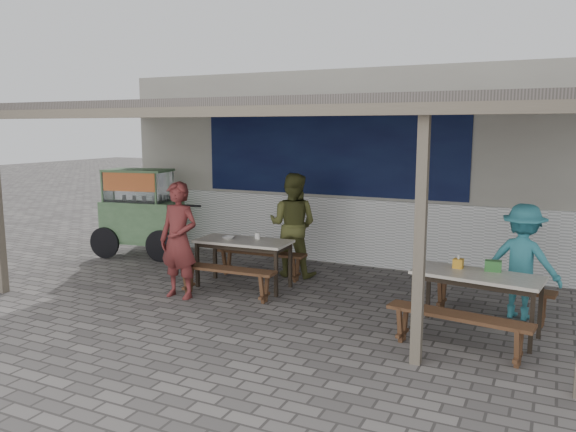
% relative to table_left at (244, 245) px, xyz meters
% --- Properties ---
extents(ground, '(60.00, 60.00, 0.00)m').
position_rel_table_left_xyz_m(ground, '(0.73, -0.81, -0.67)').
color(ground, slate).
rests_on(ground, ground).
extents(back_wall, '(9.00, 1.28, 3.50)m').
position_rel_table_left_xyz_m(back_wall, '(0.73, 2.77, 1.05)').
color(back_wall, '#B2B0A0').
rests_on(back_wall, ground).
extents(warung_roof, '(9.00, 4.21, 2.81)m').
position_rel_table_left_xyz_m(warung_roof, '(0.75, 0.09, 2.04)').
color(warung_roof, '#5B534E').
rests_on(warung_roof, ground).
extents(table_left, '(1.49, 0.73, 0.75)m').
position_rel_table_left_xyz_m(table_left, '(0.00, 0.00, 0.00)').
color(table_left, white).
rests_on(table_left, ground).
extents(bench_left_street, '(1.58, 0.36, 0.45)m').
position_rel_table_left_xyz_m(bench_left_street, '(0.03, -0.60, -0.33)').
color(bench_left_street, brown).
rests_on(bench_left_street, ground).
extents(bench_left_wall, '(1.58, 0.36, 0.45)m').
position_rel_table_left_xyz_m(bench_left_wall, '(-0.03, 0.60, -0.33)').
color(bench_left_wall, brown).
rests_on(bench_left_wall, ground).
extents(table_right, '(1.55, 0.84, 0.75)m').
position_rel_table_left_xyz_m(table_right, '(3.53, -0.54, -0.00)').
color(table_right, white).
rests_on(table_right, ground).
extents(bench_right_street, '(1.60, 0.49, 0.45)m').
position_rel_table_left_xyz_m(bench_right_street, '(3.43, -1.25, -0.33)').
color(bench_right_street, brown).
rests_on(bench_right_street, ground).
extents(bench_right_wall, '(1.60, 0.49, 0.45)m').
position_rel_table_left_xyz_m(bench_right_wall, '(3.62, 0.16, -0.33)').
color(bench_right_wall, brown).
rests_on(bench_right_wall, ground).
extents(vendor_cart, '(2.02, 1.09, 1.68)m').
position_rel_table_left_xyz_m(vendor_cart, '(-2.89, 1.04, 0.24)').
color(vendor_cart, '#679160').
rests_on(vendor_cart, ground).
extents(patron_street_side, '(0.63, 0.41, 1.70)m').
position_rel_table_left_xyz_m(patron_street_side, '(-0.59, -0.85, 0.18)').
color(patron_street_side, maroon).
rests_on(patron_street_side, ground).
extents(patron_wall_side, '(0.89, 0.71, 1.73)m').
position_rel_table_left_xyz_m(patron_wall_side, '(0.38, 0.98, 0.19)').
color(patron_wall_side, brown).
rests_on(patron_wall_side, ground).
extents(patron_right_table, '(1.08, 0.77, 1.51)m').
position_rel_table_left_xyz_m(patron_right_table, '(3.98, 0.33, 0.08)').
color(patron_right_table, teal).
rests_on(patron_right_table, ground).
extents(tissue_box, '(0.12, 0.12, 0.12)m').
position_rel_table_left_xyz_m(tissue_box, '(3.28, -0.37, 0.14)').
color(tissue_box, gold).
rests_on(tissue_box, table_right).
extents(donation_box, '(0.20, 0.14, 0.13)m').
position_rel_table_left_xyz_m(donation_box, '(3.68, -0.34, 0.14)').
color(donation_box, '#367936').
rests_on(donation_box, table_right).
extents(condiment_jar, '(0.09, 0.09, 0.10)m').
position_rel_table_left_xyz_m(condiment_jar, '(0.15, 0.18, 0.13)').
color(condiment_jar, white).
rests_on(condiment_jar, table_left).
extents(condiment_bowl, '(0.20, 0.20, 0.04)m').
position_rel_table_left_xyz_m(condiment_bowl, '(-0.25, -0.03, 0.10)').
color(condiment_bowl, silver).
rests_on(condiment_bowl, table_left).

